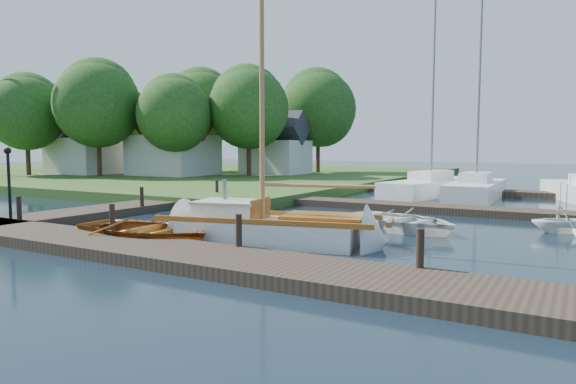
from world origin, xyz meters
The scene contains 30 objects.
ground centered at (0.00, 0.00, 0.00)m, with size 160.00×160.00×0.00m, color black.
near_dock centered at (0.00, -6.00, 0.15)m, with size 18.00×2.20×0.30m, color #30261D.
left_dock centered at (-8.00, 2.00, 0.15)m, with size 2.20×18.00×0.30m, color #30261D.
far_dock centered at (2.00, 6.50, 0.15)m, with size 14.00×1.60×0.30m, color #30261D.
shore centered at (-28.00, 22.00, 0.25)m, with size 50.00×40.00×0.50m, color #2A581F.
mooring_post_0 centered at (-7.50, -5.00, 0.70)m, with size 0.16×0.16×0.80m, color black.
mooring_post_1 centered at (-3.00, -5.00, 0.70)m, with size 0.16×0.16×0.80m, color black.
mooring_post_2 centered at (1.50, -5.00, 0.70)m, with size 0.16×0.16×0.80m, color black.
mooring_post_3 centered at (6.00, -5.00, 0.70)m, with size 0.16×0.16×0.80m, color black.
mooring_post_4 centered at (-7.00, 0.00, 0.70)m, with size 0.16×0.16×0.80m, color black.
mooring_post_5 centered at (-7.00, 5.00, 0.70)m, with size 0.16×0.16×0.80m, color black.
lamp_post centered at (-8.00, -5.00, 1.87)m, with size 0.24×0.24×2.44m.
sailboat centered at (1.25, -2.90, 0.34)m, with size 7.41×3.58×9.83m.
dinghy centered at (-2.12, -4.61, 0.46)m, with size 3.17×4.44×0.92m, color brown.
tender_a centered at (-4.12, 1.63, 0.38)m, with size 2.59×3.63×0.75m, color beige.
tender_c centered at (3.68, 1.13, 0.42)m, with size 2.92×4.09×0.85m, color beige.
tender_d centered at (8.28, 3.21, 0.52)m, with size 1.71×1.98×1.04m, color beige.
marina_boat_1 centered at (1.28, 13.95, 0.57)m, with size 3.81×8.69×11.00m.
marina_boat_2 centered at (3.83, 13.37, 0.58)m, with size 2.38×7.47×11.58m.
house_a centered at (-20.00, 16.00, 2.96)m, with size 6.30×5.00×6.29m.
house_b centered at (-28.00, 14.00, 2.77)m, with size 5.77×4.50×5.79m.
house_c centered at (-14.00, 22.00, 2.58)m, with size 5.25×4.00×5.28m.
tree_0 centered at (-30.00, 10.05, 5.53)m, with size 6.12×6.07×8.28m.
tree_1 centered at (-24.00, 12.05, 6.09)m, with size 6.70×6.70×9.20m.
tree_2 centered at (-18.00, 14.05, 5.25)m, with size 5.83×5.75×7.82m.
tree_3 centered at (-14.00, 18.05, 5.81)m, with size 6.41×6.38×8.74m.
tree_4 centered at (-22.00, 22.05, 6.37)m, with size 7.01×7.01×9.66m.
tree_5 centered at (-30.00, 20.05, 5.42)m, with size 6.00×5.94×8.10m.
tree_6 centered at (-36.00, 16.05, 5.64)m, with size 6.24×6.20×8.46m.
tree_7 centered at (-12.00, 26.05, 6.20)m, with size 6.83×6.83×9.38m.
Camera 1 is at (8.83, -15.19, 2.74)m, focal length 32.00 mm.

